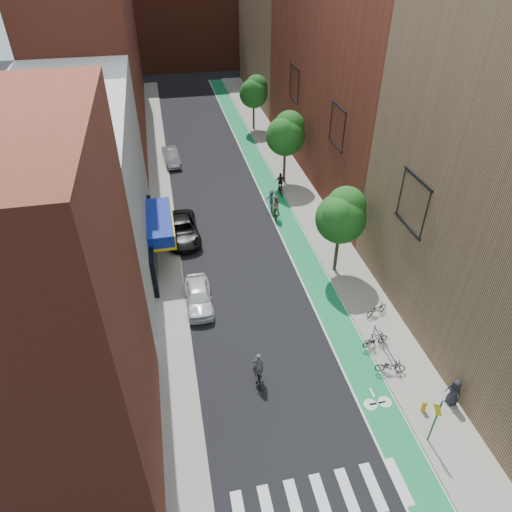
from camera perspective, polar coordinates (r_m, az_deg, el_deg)
ground at (r=24.98m, az=5.26°, el=-17.60°), size 160.00×160.00×0.00m
bike_lane at (r=45.57m, az=0.85°, el=10.14°), size 2.00×68.00×0.01m
sidewalk_left at (r=44.61m, az=-11.93°, el=8.82°), size 2.00×68.00×0.15m
sidewalk_right at (r=46.11m, az=3.93°, el=10.48°), size 3.00×68.00×0.15m
building_left_near_red at (r=18.60m, az=-27.13°, el=-9.45°), size 8.00×10.00×16.00m
building_left_white at (r=31.76m, az=-21.41°, el=7.30°), size 8.00×20.00×12.00m
building_left_far_red at (r=56.88m, az=-19.71°, el=25.28°), size 8.00×36.00×22.00m
building_right_mid_red at (r=44.34m, az=12.07°, el=23.76°), size 8.00×28.00×22.00m
building_right_far_tan at (r=67.04m, az=3.33°, el=26.74°), size 8.00×20.00×18.00m
tree_near at (r=30.43m, az=10.67°, el=5.10°), size 3.40×3.36×6.42m
tree_mid at (r=42.23m, az=3.78°, el=15.11°), size 3.55×3.53×6.74m
tree_far at (r=55.24m, az=-0.26°, el=19.91°), size 3.30×3.25×6.21m
sign_pole at (r=23.53m, az=21.49°, el=-18.43°), size 0.13×0.71×3.00m
parked_car_white at (r=29.61m, az=-7.19°, el=-5.01°), size 1.74×4.17×1.41m
parked_car_black at (r=36.03m, az=-9.23°, el=3.28°), size 2.68×5.48×1.50m
parked_car_silver at (r=48.44m, az=-10.58°, el=12.10°), size 1.85×4.42×1.42m
cyclist_lead at (r=25.12m, az=0.30°, el=-14.32°), size 0.67×1.59×2.03m
cyclist_lane_near at (r=37.95m, az=2.43°, el=5.86°), size 0.94×1.80×2.11m
cyclist_lane_mid at (r=41.76m, az=3.08°, el=8.74°), size 1.03×1.58×2.05m
cyclist_lane_far at (r=39.09m, az=1.94°, el=6.84°), size 1.16×1.62×1.97m
parked_bike_near at (r=26.56m, az=16.43°, el=-13.08°), size 1.76×1.00×0.87m
parked_bike_mid at (r=27.65m, az=14.70°, el=-10.04°), size 1.69×0.67×0.99m
parked_bike_far at (r=29.66m, az=14.81°, el=-6.45°), size 1.66×1.01×0.82m
pedestrian at (r=25.98m, az=23.51°, el=-15.34°), size 0.76×0.94×1.66m
fire_hydrant at (r=25.51m, az=20.26°, el=-17.19°), size 0.24×0.24×0.68m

